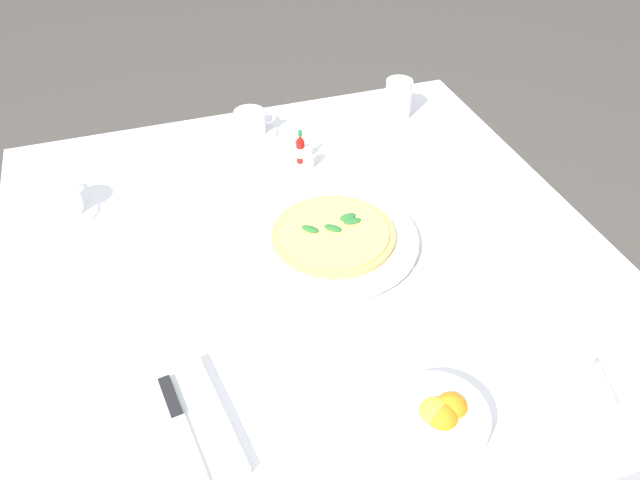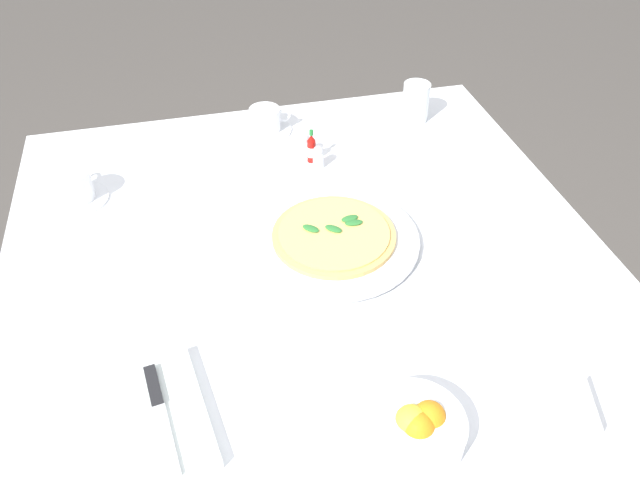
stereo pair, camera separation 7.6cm
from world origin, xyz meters
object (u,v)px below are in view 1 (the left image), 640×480
at_px(citrus_bowl, 438,420).
at_px(pepper_shaker, 293,147).
at_px(water_glass_far_right, 398,101).
at_px(dinner_knife, 180,424).
at_px(coffee_cup_near_left, 63,200).
at_px(napkin_folded, 181,427).
at_px(salt_shaker, 308,158).
at_px(hot_sauce_bottle, 300,149).
at_px(menu_card, 603,398).
at_px(pizza, 333,234).
at_px(pizza_plate, 333,239).
at_px(coffee_cup_far_left, 250,124).

relative_size(citrus_bowl, pepper_shaker, 2.67).
height_order(water_glass_far_right, dinner_knife, water_glass_far_right).
distance_m(coffee_cup_near_left, water_glass_far_right, 0.84).
distance_m(napkin_folded, salt_shaker, 0.71).
bearing_deg(salt_shaker, pepper_shaker, -160.35).
bearing_deg(water_glass_far_right, dinner_knife, -41.86).
xyz_separation_m(dinner_knife, salt_shaker, (-0.60, 0.39, 0.00)).
height_order(hot_sauce_bottle, pepper_shaker, hot_sauce_bottle).
height_order(coffee_cup_near_left, water_glass_far_right, water_glass_far_right).
bearing_deg(menu_card, coffee_cup_near_left, -118.53).
distance_m(water_glass_far_right, menu_card, 0.92).
relative_size(napkin_folded, pepper_shaker, 4.22).
height_order(pizza, napkin_folded, pizza).
relative_size(napkin_folded, hot_sauce_bottle, 2.86).
relative_size(coffee_cup_near_left, salt_shaker, 2.35).
distance_m(salt_shaker, menu_card, 0.79).
xyz_separation_m(dinner_knife, citrus_bowl, (0.11, 0.36, 0.00)).
height_order(water_glass_far_right, napkin_folded, water_glass_far_right).
bearing_deg(pizza_plate, coffee_cup_far_left, -172.77).
xyz_separation_m(coffee_cup_far_left, hot_sauce_bottle, (0.16, 0.08, 0.01)).
relative_size(pizza_plate, water_glass_far_right, 3.36).
height_order(pizza, dinner_knife, pizza).
height_order(coffee_cup_near_left, hot_sauce_bottle, hot_sauce_bottle).
relative_size(dinner_knife, menu_card, 2.24).
distance_m(citrus_bowl, salt_shaker, 0.72).
distance_m(pizza_plate, dinner_knife, 0.48).
height_order(pizza, hot_sauce_bottle, hot_sauce_bottle).
relative_size(coffee_cup_far_left, napkin_folded, 0.56).
bearing_deg(pizza, coffee_cup_far_left, -172.74).
height_order(pizza, pepper_shaker, pepper_shaker).
bearing_deg(napkin_folded, dinner_knife, -0.91).
height_order(salt_shaker, menu_card, menu_card).
xyz_separation_m(napkin_folded, dinner_knife, (0.00, 0.00, 0.01)).
bearing_deg(pizza, coffee_cup_near_left, -118.34).
distance_m(water_glass_far_right, pepper_shaker, 0.33).
bearing_deg(coffee_cup_far_left, water_glass_far_right, 84.99).
bearing_deg(dinner_knife, hot_sauce_bottle, 141.21).
bearing_deg(citrus_bowl, salt_shaker, 177.69).
bearing_deg(napkin_folded, water_glass_far_right, 129.11).
relative_size(water_glass_far_right, menu_card, 1.15).
xyz_separation_m(dinner_knife, menu_card, (0.16, 0.60, 0.01)).
bearing_deg(pizza_plate, menu_card, 27.35).
bearing_deg(menu_card, napkin_folded, -88.39).
bearing_deg(water_glass_far_right, pizza_plate, -37.42).
height_order(coffee_cup_far_left, napkin_folded, coffee_cup_far_left).
bearing_deg(pepper_shaker, pizza_plate, -2.44).
relative_size(citrus_bowl, salt_shaker, 2.67).
bearing_deg(hot_sauce_bottle, citrus_bowl, -1.45).
height_order(coffee_cup_near_left, napkin_folded, coffee_cup_near_left).
xyz_separation_m(pizza, dinner_knife, (0.33, -0.35, -0.00)).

